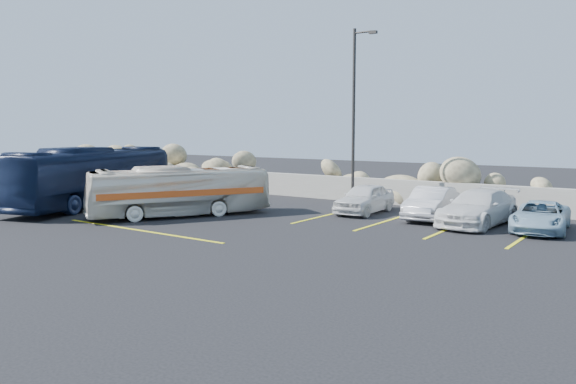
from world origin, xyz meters
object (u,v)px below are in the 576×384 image
Objects in this scene: car_b at (431,203)px; car_a at (365,198)px; vintage_bus at (179,191)px; car_d at (541,216)px; tour_coach at (92,177)px; car_c at (478,208)px; lamppost at (355,113)px.

car_a is at bearing 177.88° from car_b.
vintage_bus reaches higher than car_d.
vintage_bus is 7.86m from car_a.
tour_coach reaches higher than car_c.
tour_coach is (-5.65, -0.14, 0.35)m from vintage_bus.
car_b is (2.92, 0.16, 0.00)m from car_a.
lamppost is 2.10× the size of car_d.
car_b reaches higher than car_d.
car_c reaches higher than car_b.
tour_coach is 2.67× the size of car_a.
tour_coach is at bearing -157.38° from car_c.
car_d is at bearing -8.54° from lamppost.
lamppost is 1.76× the size of car_c.
tour_coach reaches higher than car_b.
lamppost is at bearing 174.28° from car_c.
car_b is 1.02× the size of car_d.
car_b is (14.42, 5.53, -0.75)m from tour_coach.
car_d is at bearing -4.79° from car_a.
car_c is 1.19× the size of car_d.
tour_coach reaches higher than vintage_bus.
vintage_bus reaches higher than car_c.
vintage_bus reaches higher than car_b.
tour_coach is at bearing -164.37° from car_b.
car_c reaches higher than car_d.
car_a is 7.12m from car_d.
vintage_bus is 1.96× the size of car_d.
vintage_bus is 11.86m from car_c.
lamppost is 12.55m from tour_coach.
car_b is at bearing 1.06° from car_a.
vintage_bus is at bearing -149.94° from car_c.
lamppost is at bearing 164.14° from car_b.
lamppost is 9.05m from car_d.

